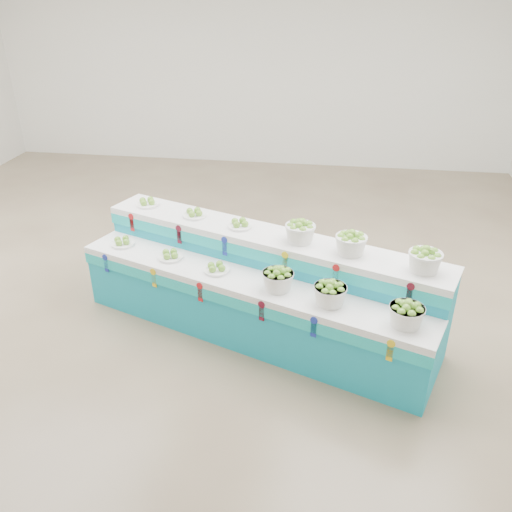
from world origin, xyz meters
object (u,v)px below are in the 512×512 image
display_stand (256,287)px  basket_upper_right (425,259)px  basket_lower_left (278,279)px  plate_upper_mid (194,213)px

display_stand → basket_upper_right: basket_upper_right is taller
basket_lower_left → basket_upper_right: basket_upper_right is taller
basket_lower_left → plate_upper_mid: (-1.02, 0.89, 0.24)m
plate_upper_mid → basket_upper_right: (2.33, -0.87, 0.06)m
display_stand → basket_upper_right: (1.57, -0.34, 0.62)m
plate_upper_mid → basket_lower_left: bearing=-41.0°
basket_lower_left → basket_upper_right: 1.34m
display_stand → plate_upper_mid: size_ratio=14.62×
plate_upper_mid → basket_upper_right: size_ratio=0.87×
display_stand → plate_upper_mid: bearing=165.3°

